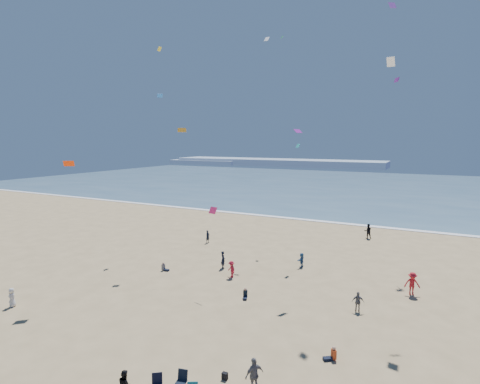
% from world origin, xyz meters
% --- Properties ---
extents(ocean, '(220.00, 100.00, 0.06)m').
position_xyz_m(ocean, '(0.00, 95.00, 0.03)').
color(ocean, '#476B84').
rests_on(ocean, ground).
extents(surf_line, '(220.00, 1.20, 0.08)m').
position_xyz_m(surf_line, '(0.00, 45.00, 0.04)').
color(surf_line, white).
rests_on(surf_line, ground).
extents(headland_far, '(110.00, 20.00, 3.20)m').
position_xyz_m(headland_far, '(-60.00, 170.00, 1.60)').
color(headland_far, '#7A8EA8').
rests_on(headland_far, ground).
extents(headland_near, '(40.00, 14.00, 2.00)m').
position_xyz_m(headland_near, '(-100.00, 165.00, 1.00)').
color(headland_near, '#7A8EA8').
rests_on(headland_near, ground).
extents(standing_flyers, '(36.10, 44.09, 1.94)m').
position_xyz_m(standing_flyers, '(5.74, 13.59, 0.87)').
color(standing_flyers, '#2F5181').
rests_on(standing_flyers, ground).
extents(seated_group, '(19.48, 23.14, 0.84)m').
position_xyz_m(seated_group, '(0.82, 5.38, 0.42)').
color(seated_group, white).
rests_on(seated_group, ground).
extents(black_backpack, '(0.30, 0.22, 0.38)m').
position_xyz_m(black_backpack, '(3.37, 3.52, 0.19)').
color(black_backpack, black).
rests_on(black_backpack, ground).
extents(kites_aloft, '(38.02, 39.14, 26.94)m').
position_xyz_m(kites_aloft, '(9.60, 13.21, 13.94)').
color(kites_aloft, purple).
rests_on(kites_aloft, ground).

